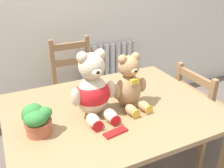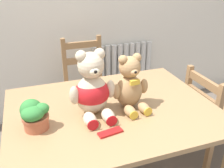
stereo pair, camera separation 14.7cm
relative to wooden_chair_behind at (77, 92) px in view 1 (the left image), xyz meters
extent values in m
cylinder|color=silver|center=(0.19, 0.35, -0.07)|extent=(0.06, 0.06, 0.78)
cylinder|color=silver|center=(0.26, 0.35, -0.07)|extent=(0.06, 0.06, 0.78)
cylinder|color=silver|center=(0.34, 0.35, -0.07)|extent=(0.06, 0.06, 0.78)
cylinder|color=silver|center=(0.41, 0.35, -0.07)|extent=(0.06, 0.06, 0.78)
cylinder|color=silver|center=(0.48, 0.35, -0.07)|extent=(0.06, 0.06, 0.78)
cylinder|color=silver|center=(0.55, 0.35, -0.07)|extent=(0.06, 0.06, 0.78)
cylinder|color=silver|center=(0.63, 0.35, -0.07)|extent=(0.06, 0.06, 0.78)
cylinder|color=silver|center=(0.70, 0.35, -0.07)|extent=(0.06, 0.06, 0.78)
cylinder|color=silver|center=(0.77, 0.35, -0.07)|extent=(0.06, 0.06, 0.78)
cylinder|color=silver|center=(0.85, 0.35, -0.07)|extent=(0.06, 0.06, 0.78)
cube|color=silver|center=(0.52, 0.35, -0.44)|extent=(0.73, 0.10, 0.04)
cube|color=#9E7A51|center=(-0.05, -0.90, 0.30)|extent=(1.27, 0.96, 0.03)
cube|color=#9E7A51|center=(-0.63, -0.47, -0.08)|extent=(0.06, 0.06, 0.75)
cube|color=#9E7A51|center=(0.54, -0.47, -0.08)|extent=(0.06, 0.06, 0.75)
cube|color=#997047|center=(0.00, -0.05, -0.03)|extent=(0.39, 0.41, 0.03)
cube|color=#997047|center=(0.18, -0.24, -0.25)|extent=(0.04, 0.04, 0.41)
cube|color=#997047|center=(-0.18, -0.24, -0.25)|extent=(0.04, 0.04, 0.41)
cube|color=#997047|center=(0.18, 0.13, 0.02)|extent=(0.04, 0.04, 0.97)
cube|color=#997047|center=(-0.18, 0.13, 0.02)|extent=(0.04, 0.04, 0.97)
cube|color=#997047|center=(0.00, 0.13, 0.43)|extent=(0.31, 0.03, 0.06)
cube|color=#997047|center=(0.00, 0.13, 0.27)|extent=(0.31, 0.03, 0.06)
cube|color=#997047|center=(0.92, -0.80, -0.03)|extent=(0.44, 0.41, 0.03)
cube|color=#997047|center=(1.11, -0.62, -0.25)|extent=(0.04, 0.04, 0.42)
cube|color=#997047|center=(0.72, -0.62, -0.03)|extent=(0.04, 0.04, 0.86)
cube|color=#997047|center=(0.72, -0.99, -0.03)|extent=(0.04, 0.04, 0.86)
cube|color=#997047|center=(0.72, -0.80, 0.34)|extent=(0.03, 0.33, 0.06)
cube|color=#997047|center=(0.72, -0.80, 0.21)|extent=(0.03, 0.33, 0.06)
ellipsoid|color=beige|center=(-0.17, -0.91, 0.44)|extent=(0.20, 0.17, 0.24)
sphere|color=beige|center=(-0.17, -0.91, 0.62)|extent=(0.15, 0.15, 0.15)
sphere|color=beige|center=(-0.12, -0.91, 0.68)|extent=(0.06, 0.06, 0.06)
sphere|color=beige|center=(-0.23, -0.91, 0.68)|extent=(0.06, 0.06, 0.06)
ellipsoid|color=white|center=(-0.17, -0.96, 0.61)|extent=(0.06, 0.06, 0.05)
sphere|color=black|center=(-0.17, -0.99, 0.61)|extent=(0.02, 0.02, 0.02)
ellipsoid|color=beige|center=(-0.06, -0.92, 0.47)|extent=(0.06, 0.06, 0.11)
ellipsoid|color=beige|center=(-0.28, -0.93, 0.47)|extent=(0.06, 0.06, 0.11)
ellipsoid|color=beige|center=(-0.12, -1.03, 0.36)|extent=(0.08, 0.12, 0.07)
cylinder|color=red|center=(-0.11, -1.09, 0.36)|extent=(0.06, 0.01, 0.06)
ellipsoid|color=beige|center=(-0.22, -1.03, 0.36)|extent=(0.08, 0.12, 0.07)
cylinder|color=red|center=(-0.22, -1.09, 0.36)|extent=(0.06, 0.01, 0.06)
ellipsoid|color=red|center=(-0.17, -0.91, 0.45)|extent=(0.22, 0.19, 0.17)
ellipsoid|color=tan|center=(0.06, -0.91, 0.42)|extent=(0.18, 0.15, 0.21)
sphere|color=tan|center=(0.06, -0.91, 0.58)|extent=(0.13, 0.13, 0.13)
sphere|color=tan|center=(0.11, -0.90, 0.63)|extent=(0.05, 0.05, 0.05)
sphere|color=tan|center=(0.02, -0.91, 0.63)|extent=(0.05, 0.05, 0.05)
ellipsoid|color=#E5B279|center=(0.06, -0.96, 0.57)|extent=(0.06, 0.05, 0.04)
sphere|color=black|center=(0.07, -0.98, 0.58)|extent=(0.02, 0.02, 0.02)
ellipsoid|color=tan|center=(0.16, -0.92, 0.45)|extent=(0.05, 0.05, 0.10)
ellipsoid|color=tan|center=(-0.03, -0.93, 0.45)|extent=(0.05, 0.05, 0.10)
ellipsoid|color=tan|center=(0.12, -1.01, 0.35)|extent=(0.07, 0.11, 0.06)
cylinder|color=gold|center=(0.12, -1.06, 0.35)|extent=(0.06, 0.01, 0.05)
ellipsoid|color=tan|center=(0.02, -1.02, 0.35)|extent=(0.07, 0.11, 0.06)
cylinder|color=gold|center=(0.03, -1.07, 0.35)|extent=(0.06, 0.01, 0.05)
cube|color=gold|center=(0.07, -0.98, 0.51)|extent=(0.06, 0.02, 0.03)
cylinder|color=#B25B3D|center=(-0.50, -0.97, 0.36)|extent=(0.13, 0.13, 0.08)
cylinder|color=#B25B3D|center=(-0.50, -0.97, 0.39)|extent=(0.14, 0.14, 0.02)
ellipsoid|color=#337F38|center=(-0.47, -0.97, 0.44)|extent=(0.09, 0.07, 0.06)
ellipsoid|color=#337F38|center=(-0.52, -0.95, 0.43)|extent=(0.12, 0.11, 0.12)
ellipsoid|color=#337F38|center=(-0.51, -0.99, 0.43)|extent=(0.12, 0.11, 0.08)
cube|color=red|center=(-0.14, -1.14, 0.33)|extent=(0.14, 0.07, 0.01)
camera|label=1|loc=(-0.62, -2.10, 1.12)|focal=40.00mm
camera|label=2|loc=(-0.48, -2.16, 1.12)|focal=40.00mm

